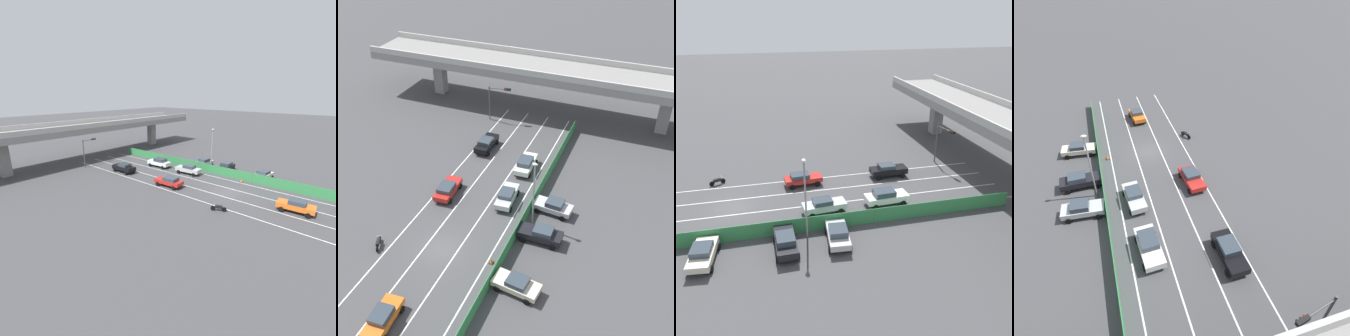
% 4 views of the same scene
% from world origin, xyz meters
% --- Properties ---
extents(ground_plane, '(300.00, 300.00, 0.00)m').
position_xyz_m(ground_plane, '(0.00, 0.00, 0.00)').
color(ground_plane, '#424244').
extents(lane_line_left_edge, '(0.14, 48.67, 0.01)m').
position_xyz_m(lane_line_left_edge, '(-4.95, 6.33, 0.00)').
color(lane_line_left_edge, silver).
rests_on(lane_line_left_edge, ground).
extents(lane_line_mid_left, '(0.14, 48.67, 0.01)m').
position_xyz_m(lane_line_mid_left, '(-1.65, 6.33, 0.00)').
color(lane_line_mid_left, silver).
rests_on(lane_line_mid_left, ground).
extents(lane_line_mid_right, '(0.14, 48.67, 0.01)m').
position_xyz_m(lane_line_mid_right, '(1.65, 6.33, 0.00)').
color(lane_line_mid_right, silver).
rests_on(lane_line_mid_right, ground).
extents(lane_line_right_edge, '(0.14, 48.67, 0.01)m').
position_xyz_m(lane_line_right_edge, '(4.95, 6.33, 0.00)').
color(lane_line_right_edge, silver).
rests_on(lane_line_right_edge, ground).
extents(elevated_overpass, '(56.69, 8.47, 8.03)m').
position_xyz_m(elevated_overpass, '(0.00, 32.67, 6.41)').
color(elevated_overpass, gray).
rests_on(elevated_overpass, ground).
extents(green_fence, '(0.10, 44.77, 1.57)m').
position_xyz_m(green_fence, '(6.40, 6.33, 0.78)').
color(green_fence, '#338447').
rests_on(green_fence, ground).
extents(car_sedan_white, '(2.26, 4.72, 1.72)m').
position_xyz_m(car_sedan_white, '(3.18, 16.12, 0.95)').
color(car_sedan_white, white).
rests_on(car_sedan_white, ground).
extents(car_sedan_black, '(2.04, 4.61, 1.64)m').
position_xyz_m(car_sedan_black, '(-3.45, 18.79, 0.91)').
color(car_sedan_black, black).
rests_on(car_sedan_black, ground).
extents(car_taxi_orange, '(2.23, 4.39, 1.59)m').
position_xyz_m(car_taxi_orange, '(-0.20, -9.28, 0.88)').
color(car_taxi_orange, orange).
rests_on(car_taxi_orange, ground).
extents(car_sedan_red, '(2.30, 4.53, 1.52)m').
position_xyz_m(car_sedan_red, '(-3.54, 7.97, 0.86)').
color(car_sedan_red, red).
rests_on(car_sedan_red, ground).
extents(car_sedan_silver, '(2.27, 4.62, 1.60)m').
position_xyz_m(car_sedan_silver, '(3.37, 9.30, 0.89)').
color(car_sedan_silver, '#B7BABC').
rests_on(car_sedan_silver, ground).
extents(motorcycle, '(0.97, 1.81, 0.93)m').
position_xyz_m(motorcycle, '(-6.01, -2.02, 0.46)').
color(motorcycle, black).
rests_on(motorcycle, ground).
extents(parked_sedan_cream, '(4.50, 2.42, 1.56)m').
position_xyz_m(parked_sedan_cream, '(8.81, -1.95, 0.87)').
color(parked_sedan_cream, beige).
rests_on(parked_sedan_cream, ground).
extents(parked_sedan_dark, '(4.59, 2.08, 1.68)m').
position_xyz_m(parked_sedan_dark, '(8.83, 4.89, 0.92)').
color(parked_sedan_dark, black).
rests_on(parked_sedan_dark, ground).
extents(parked_wagon_silver, '(4.41, 2.33, 1.64)m').
position_xyz_m(parked_wagon_silver, '(8.75, 9.58, 0.90)').
color(parked_wagon_silver, '#B2B5B7').
rests_on(parked_wagon_silver, ground).
extents(traffic_light, '(3.27, 0.87, 5.43)m').
position_xyz_m(traffic_light, '(-5.37, 26.96, 3.84)').
color(traffic_light, '#47474C').
rests_on(traffic_light, ground).
extents(street_lamp, '(0.60, 0.36, 7.83)m').
position_xyz_m(street_lamp, '(7.22, 7.00, 4.70)').
color(street_lamp, gray).
rests_on(street_lamp, ground).
extents(traffic_cone, '(0.47, 0.47, 0.57)m').
position_xyz_m(traffic_cone, '(5.41, 0.21, 0.26)').
color(traffic_cone, orange).
rests_on(traffic_cone, ground).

